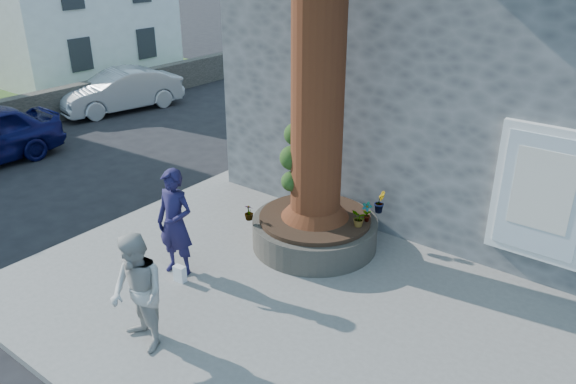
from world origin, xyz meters
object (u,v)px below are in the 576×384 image
Objects in this scene: planter at (315,230)px; car_silver at (120,90)px; woman at (138,293)px; man at (175,223)px.

car_silver is (-10.60, 3.71, 0.27)m from planter.
planter is at bearing -6.98° from car_silver.
planter is at bearing 97.72° from woman.
car_silver is at bearing 155.65° from woman.
woman is (-0.26, -3.79, 0.57)m from planter.
woman is (1.04, -1.62, -0.07)m from man.
planter is at bearing 48.83° from man.
man is 1.08× the size of woman.
man is 1.93m from woman.
man is at bearing -120.92° from planter.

